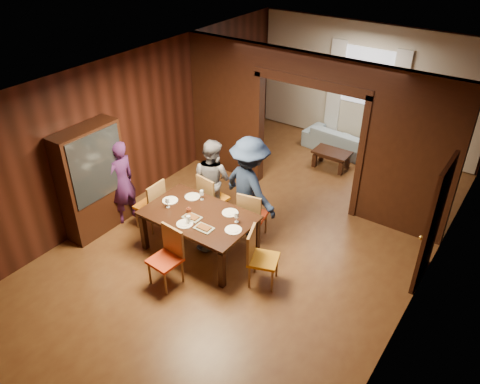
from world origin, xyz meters
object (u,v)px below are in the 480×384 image
Objects in this scene: chair_far_l at (214,197)px; chair_far_r at (253,214)px; sofa at (345,141)px; chair_near at (165,259)px; person_purple at (121,182)px; coffee_table at (331,159)px; chair_right at (264,258)px; hutch at (93,181)px; chair_left at (150,204)px; person_grey at (212,179)px; dining_table at (200,233)px; person_navy at (250,187)px.

chair_far_r is at bearing -174.04° from chair_far_l.
chair_near is (-0.43, -5.75, 0.20)m from sofa.
person_purple is at bearing 159.28° from chair_near.
sofa is 2.45× the size of coffee_table.
coffee_table is 0.82× the size of chair_far_l.
hutch is at bearing 79.04° from chair_right.
chair_left is 1.00× the size of chair_near.
coffee_table is at bearing -102.55° from chair_far_r.
person_grey is at bearing 131.50° from person_purple.
dining_table is at bearing 121.52° from chair_far_l.
person_grey is 1.99m from chair_near.
person_purple is 1.67× the size of chair_left.
chair_right reaches higher than coffee_table.
chair_near reaches higher than dining_table.
person_navy is 1.91× the size of chair_far_l.
sofa is (0.13, 3.87, -0.64)m from person_navy.
person_purple is 4.68m from coffee_table.
dining_table is at bearing 98.65° from chair_near.
person_navy is at bearing -93.59° from coffee_table.
sofa is 2.02× the size of chair_far_l.
sofa is 4.94m from chair_right.
person_grey is 2.10m from hutch.
chair_left is 1.00× the size of chair_far_r.
coffee_table is at bearing -9.03° from chair_right.
sofa is at bearing -101.49° from chair_far_r.
chair_near is 0.48× the size of hutch.
coffee_table is 0.82× the size of chair_right.
hutch is at bearing -118.91° from coffee_table.
hutch is (-1.46, -1.50, 0.21)m from person_grey.
person_navy is at bearing -178.18° from person_grey.
chair_right and chair_far_l have the same top height.
person_grey reaches higher than chair_far_l.
dining_table is at bearing 94.52° from person_purple.
chair_far_r is at bearing 114.58° from person_purple.
sofa is 5.91m from hutch.
coffee_table is at bearing 154.63° from chair_left.
person_navy reaches higher than chair_near.
chair_far_r is 0.48× the size of hutch.
dining_table is 0.98m from chair_far_l.
sofa is 0.98× the size of hutch.
sofa is at bearing 159.22° from chair_left.
chair_near is at bearing -85.99° from dining_table.
person_purple is 1.70m from chair_far_l.
chair_far_l is at bearing 42.56° from hutch.
sofa is at bearing -10.14° from chair_right.
person_navy is 3.10m from coffee_table.
person_purple is 1.67× the size of chair_right.
person_grey reaches higher than chair_right.
dining_table is at bearing 86.42° from chair_left.
chair_near reaches higher than coffee_table.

